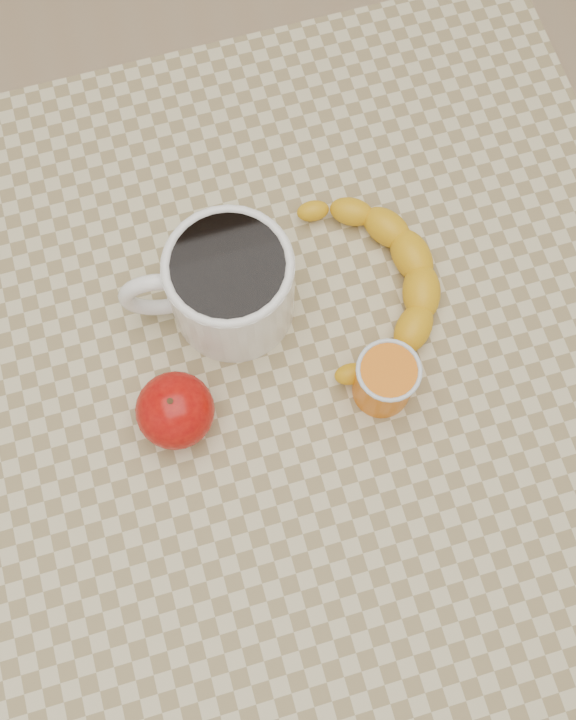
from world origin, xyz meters
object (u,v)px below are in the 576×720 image
object	(u,v)px
orange_juice_glass	(385,380)
apple	(175,410)
coffee_mug	(227,285)
banana	(369,287)
table	(288,389)

from	to	relation	value
orange_juice_glass	apple	bearing A→B (deg)	172.23
orange_juice_glass	coffee_mug	bearing A→B (deg)	133.11
orange_juice_glass	banana	bearing A→B (deg)	79.66
table	banana	size ratio (longest dim) A/B	2.87
orange_juice_glass	apple	xyz separation A→B (m)	(-0.20, 0.03, -0.00)
coffee_mug	banana	xyz separation A→B (m)	(0.14, -0.03, -0.04)
table	orange_juice_glass	size ratio (longest dim) A/B	11.21
apple	banana	distance (m)	0.23
table	coffee_mug	bearing A→B (deg)	116.14
coffee_mug	banana	world-z (taller)	coffee_mug
coffee_mug	banana	distance (m)	0.15
table	banana	distance (m)	0.15
apple	orange_juice_glass	bearing A→B (deg)	-7.77
orange_juice_glass	apple	distance (m)	0.20
table	apple	xyz separation A→B (m)	(-0.12, -0.02, 0.12)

